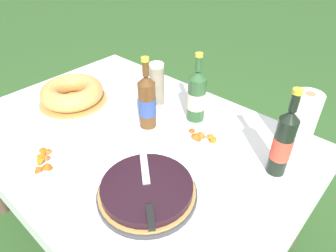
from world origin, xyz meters
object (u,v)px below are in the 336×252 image
(cup_stack, at_px, (157,85))
(snack_plate_left, at_px, (42,162))
(berry_tart, at_px, (147,191))
(paper_towel_roll, at_px, (302,121))
(snack_plate_near, at_px, (199,139))
(cider_bottle_amber, at_px, (147,102))
(juice_bottle_red, at_px, (283,143))
(bundt_cake, at_px, (72,93))
(serving_knife, at_px, (147,190))
(cider_bottle_green, at_px, (197,96))

(cup_stack, bearing_deg, snack_plate_left, -92.55)
(berry_tart, distance_m, paper_towel_roll, 0.68)
(snack_plate_near, xyz_separation_m, snack_plate_left, (-0.37, -0.53, 0.00))
(cup_stack, xyz_separation_m, cider_bottle_amber, (0.09, -0.16, 0.01))
(snack_plate_left, bearing_deg, cup_stack, 87.45)
(berry_tart, xyz_separation_m, juice_bottle_red, (0.28, 0.42, 0.11))
(berry_tart, relative_size, bundt_cake, 1.01)
(snack_plate_left, bearing_deg, snack_plate_near, 54.84)
(juice_bottle_red, bearing_deg, paper_towel_roll, 92.17)
(juice_bottle_red, bearing_deg, bundt_cake, -167.77)
(cider_bottle_amber, bearing_deg, paper_towel_roll, 28.46)
(serving_knife, relative_size, bundt_cake, 0.87)
(serving_knife, xyz_separation_m, cider_bottle_amber, (-0.32, 0.32, 0.06))
(berry_tart, bearing_deg, paper_towel_roll, 66.30)
(bundt_cake, relative_size, cider_bottle_amber, 1.04)
(serving_knife, height_order, cider_bottle_green, cider_bottle_green)
(cup_stack, relative_size, juice_bottle_red, 0.64)
(serving_knife, distance_m, cider_bottle_green, 0.55)
(snack_plate_left, bearing_deg, bundt_cake, 131.83)
(cup_stack, xyz_separation_m, snack_plate_near, (0.34, -0.10, -0.10))
(berry_tart, bearing_deg, bundt_cake, 165.26)
(paper_towel_roll, bearing_deg, cup_stack, -167.46)
(bundt_cake, bearing_deg, serving_knife, -15.63)
(serving_knife, relative_size, cup_stack, 1.33)
(bundt_cake, bearing_deg, juice_bottle_red, 12.23)
(berry_tart, distance_m, juice_bottle_red, 0.51)
(cider_bottle_green, bearing_deg, paper_towel_roll, 14.72)
(cider_bottle_green, distance_m, snack_plate_near, 0.21)
(cider_bottle_amber, bearing_deg, cup_stack, 120.11)
(cup_stack, relative_size, cider_bottle_green, 0.69)
(juice_bottle_red, bearing_deg, serving_knife, -120.21)
(cup_stack, bearing_deg, juice_bottle_red, -4.11)
(serving_knife, bearing_deg, juice_bottle_red, -80.38)
(cup_stack, height_order, cider_bottle_amber, cider_bottle_amber)
(serving_knife, distance_m, paper_towel_roll, 0.68)
(bundt_cake, xyz_separation_m, paper_towel_roll, (1.01, 0.42, 0.08))
(cider_bottle_amber, height_order, juice_bottle_red, juice_bottle_red)
(serving_knife, bearing_deg, bundt_cake, 24.20)
(snack_plate_near, bearing_deg, bundt_cake, -166.30)
(cider_bottle_green, distance_m, cider_bottle_amber, 0.23)
(serving_knife, distance_m, bundt_cake, 0.80)
(snack_plate_near, relative_size, snack_plate_left, 1.02)
(cup_stack, bearing_deg, cider_bottle_amber, -59.89)
(berry_tart, xyz_separation_m, cider_bottle_green, (-0.17, 0.50, 0.10))
(snack_plate_near, relative_size, paper_towel_roll, 0.87)
(serving_knife, bearing_deg, cider_bottle_amber, -5.16)
(cup_stack, relative_size, snack_plate_near, 1.03)
(cider_bottle_amber, bearing_deg, snack_plate_left, -104.54)
(serving_knife, relative_size, cider_bottle_green, 0.92)
(cider_bottle_amber, height_order, snack_plate_left, cider_bottle_amber)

